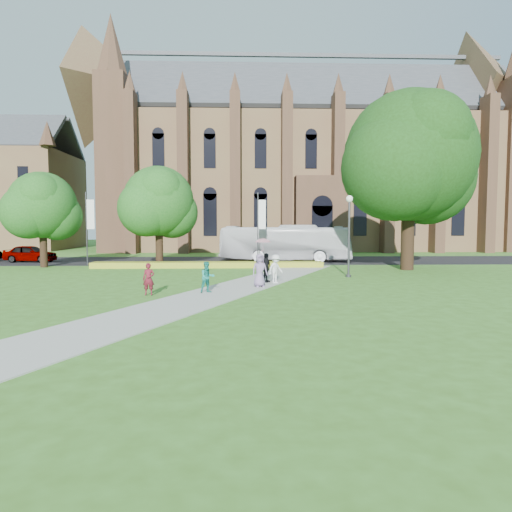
{
  "coord_description": "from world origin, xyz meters",
  "views": [
    {
      "loc": [
        0.46,
        -22.51,
        3.4
      ],
      "look_at": [
        1.41,
        3.23,
        1.6
      ],
      "focal_mm": 32.0,
      "sensor_mm": 36.0,
      "label": 1
    }
  ],
  "objects_px": {
    "streetlamp": "(349,226)",
    "large_tree": "(409,157)",
    "tour_coach": "(286,243)",
    "car_0": "(30,253)",
    "pedestrian_0": "(149,279)"
  },
  "relations": [
    {
      "from": "car_0",
      "to": "pedestrian_0",
      "type": "xyz_separation_m",
      "value": [
        14.41,
        -19.72,
        0.01
      ]
    },
    {
      "from": "large_tree",
      "to": "tour_coach",
      "type": "height_order",
      "value": "large_tree"
    },
    {
      "from": "streetlamp",
      "to": "large_tree",
      "type": "bearing_deg",
      "value": 39.29
    },
    {
      "from": "large_tree",
      "to": "pedestrian_0",
      "type": "height_order",
      "value": "large_tree"
    },
    {
      "from": "streetlamp",
      "to": "car_0",
      "type": "xyz_separation_m",
      "value": [
        -25.76,
        12.41,
        -2.51
      ]
    },
    {
      "from": "streetlamp",
      "to": "pedestrian_0",
      "type": "distance_m",
      "value": 13.73
    },
    {
      "from": "pedestrian_0",
      "to": "large_tree",
      "type": "bearing_deg",
      "value": 35.17
    },
    {
      "from": "car_0",
      "to": "tour_coach",
      "type": "bearing_deg",
      "value": -83.84
    },
    {
      "from": "large_tree",
      "to": "pedestrian_0",
      "type": "xyz_separation_m",
      "value": [
        -16.85,
        -11.82,
        -7.56
      ]
    },
    {
      "from": "streetlamp",
      "to": "car_0",
      "type": "height_order",
      "value": "streetlamp"
    },
    {
      "from": "tour_coach",
      "to": "pedestrian_0",
      "type": "bearing_deg",
      "value": 168.29
    },
    {
      "from": "streetlamp",
      "to": "large_tree",
      "type": "relative_size",
      "value": 0.4
    },
    {
      "from": "car_0",
      "to": "pedestrian_0",
      "type": "relative_size",
      "value": 2.96
    },
    {
      "from": "car_0",
      "to": "large_tree",
      "type": "bearing_deg",
      "value": -98.13
    },
    {
      "from": "large_tree",
      "to": "tour_coach",
      "type": "distance_m",
      "value": 13.3
    }
  ]
}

